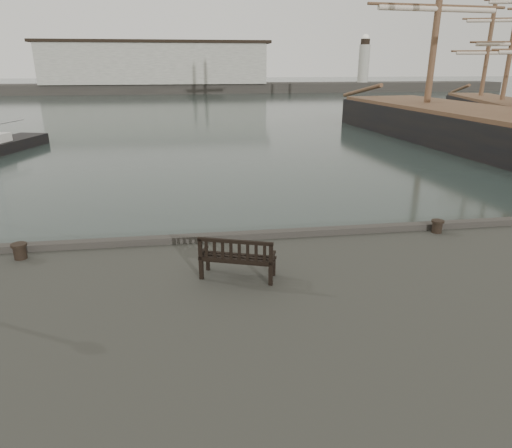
{
  "coord_description": "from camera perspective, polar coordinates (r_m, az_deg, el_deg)",
  "views": [
    {
      "loc": [
        -2.14,
        -11.99,
        6.22
      ],
      "look_at": [
        -0.42,
        -0.5,
        2.1
      ],
      "focal_mm": 32.0,
      "sensor_mm": 36.0,
      "label": 1
    }
  ],
  "objects": [
    {
      "name": "ground",
      "position": [
        13.67,
        1.43,
        -7.54
      ],
      "size": [
        400.0,
        400.0,
        0.0
      ],
      "primitive_type": "plane",
      "color": "black",
      "rests_on": "ground"
    },
    {
      "name": "bench",
      "position": [
        10.41,
        -2.31,
        -5.17
      ],
      "size": [
        1.8,
        1.12,
        0.98
      ],
      "rotation": [
        0.0,
        0.0,
        -0.34
      ],
      "color": "black",
      "rests_on": "quay"
    },
    {
      "name": "bollard_left",
      "position": [
        12.88,
        -27.43,
        -3.04
      ],
      "size": [
        0.48,
        0.48,
        0.4
      ],
      "primitive_type": "cylinder",
      "rotation": [
        0.0,
        0.0,
        -0.31
      ],
      "color": "black",
      "rests_on": "quay"
    },
    {
      "name": "bollard_right",
      "position": [
        14.19,
        21.7,
        -0.29
      ],
      "size": [
        0.47,
        0.47,
        0.37
      ],
      "primitive_type": "cylinder",
      "rotation": [
        0.0,
        0.0,
        0.44
      ],
      "color": "black",
      "rests_on": "quay"
    },
    {
      "name": "breakwater",
      "position": [
        104.03,
        -10.37,
        18.17
      ],
      "size": [
        140.0,
        9.5,
        12.2
      ],
      "color": "#383530",
      "rests_on": "ground"
    },
    {
      "name": "tall_ship_far",
      "position": [
        58.36,
        28.12,
        11.89
      ],
      "size": [
        11.76,
        25.13,
        21.11
      ],
      "rotation": [
        0.0,
        0.0,
        -0.27
      ],
      "color": "black",
      "rests_on": "ground"
    }
  ]
}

